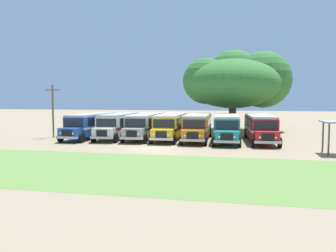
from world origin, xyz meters
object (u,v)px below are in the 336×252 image
object	(u,v)px
parked_bus_slot_2	(145,125)
parked_bus_slot_5	(227,126)
parked_bus_slot_6	(260,127)
utility_pole	(53,109)
parked_bus_slot_3	(171,125)
broad_shade_tree	(236,81)
parked_bus_slot_0	(91,124)
parked_bus_slot_4	(198,126)
parked_bus_slot_1	(118,124)

from	to	relation	value
parked_bus_slot_2	parked_bus_slot_5	xyz separation A→B (m)	(9.41, -0.82, 0.00)
parked_bus_slot_6	utility_pole	size ratio (longest dim) A/B	1.76
parked_bus_slot_3	broad_shade_tree	size ratio (longest dim) A/B	0.71
parked_bus_slot_3	parked_bus_slot_0	bearing A→B (deg)	-88.21
parked_bus_slot_4	parked_bus_slot_5	bearing A→B (deg)	79.96
parked_bus_slot_0	parked_bus_slot_6	size ratio (longest dim) A/B	0.99
parked_bus_slot_3	utility_pole	size ratio (longest dim) A/B	1.75
parked_bus_slot_2	parked_bus_slot_3	world-z (taller)	same
parked_bus_slot_0	parked_bus_slot_1	bearing A→B (deg)	101.91
parked_bus_slot_1	parked_bus_slot_4	size ratio (longest dim) A/B	1.00
parked_bus_slot_4	utility_pole	world-z (taller)	utility_pole
parked_bus_slot_4	utility_pole	distance (m)	17.16
parked_bus_slot_1	parked_bus_slot_6	world-z (taller)	same
broad_shade_tree	parked_bus_slot_3	bearing A→B (deg)	-119.99
utility_pole	parked_bus_slot_1	bearing A→B (deg)	10.90
parked_bus_slot_5	parked_bus_slot_6	xyz separation A→B (m)	(3.52, 0.37, 0.00)
parked_bus_slot_2	broad_shade_tree	size ratio (longest dim) A/B	0.71
parked_bus_slot_3	parked_bus_slot_5	bearing A→B (deg)	80.95
parked_bus_slot_2	parked_bus_slot_5	world-z (taller)	same
parked_bus_slot_0	parked_bus_slot_6	xyz separation A→B (m)	(19.29, 0.29, 0.00)
parked_bus_slot_2	parked_bus_slot_6	distance (m)	12.94
parked_bus_slot_0	parked_bus_slot_2	size ratio (longest dim) A/B	1.00
parked_bus_slot_5	broad_shade_tree	size ratio (longest dim) A/B	0.71
parked_bus_slot_2	parked_bus_slot_4	xyz separation A→B (m)	(6.21, -0.38, 0.00)
parked_bus_slot_1	broad_shade_tree	world-z (taller)	broad_shade_tree
parked_bus_slot_5	parked_bus_slot_4	bearing A→B (deg)	-100.37
parked_bus_slot_5	utility_pole	xyz separation A→B (m)	(-20.22, -0.75, 1.76)
parked_bus_slot_5	parked_bus_slot_3	bearing A→B (deg)	-99.21
utility_pole	parked_bus_slot_4	bearing A→B (deg)	4.02
parked_bus_slot_1	parked_bus_slot_5	xyz separation A→B (m)	(12.63, -0.71, 0.00)
parked_bus_slot_0	parked_bus_slot_1	distance (m)	3.20
parked_bus_slot_3	broad_shade_tree	bearing A→B (deg)	147.71
parked_bus_slot_5	parked_bus_slot_6	world-z (taller)	same
parked_bus_slot_2	parked_bus_slot_4	world-z (taller)	same
parked_bus_slot_2	broad_shade_tree	distance (m)	16.90
parked_bus_slot_4	broad_shade_tree	bearing A→B (deg)	160.40
parked_bus_slot_4	broad_shade_tree	xyz separation A→B (m)	(3.99, 12.67, 5.53)
parked_bus_slot_2	parked_bus_slot_4	distance (m)	6.22
parked_bus_slot_5	parked_bus_slot_6	distance (m)	3.54
parked_bus_slot_4	broad_shade_tree	world-z (taller)	broad_shade_tree
utility_pole	parked_bus_slot_6	bearing A→B (deg)	2.69
parked_bus_slot_4	parked_bus_slot_6	distance (m)	6.73
parked_bus_slot_3	parked_bus_slot_5	size ratio (longest dim) A/B	1.00
broad_shade_tree	parked_bus_slot_0	bearing A→B (deg)	-141.76
parked_bus_slot_5	parked_bus_slot_6	bearing A→B (deg)	93.46
parked_bus_slot_1	utility_pole	distance (m)	7.93
parked_bus_slot_1	parked_bus_slot_2	distance (m)	3.22
parked_bus_slot_2	parked_bus_slot_3	xyz separation A→B (m)	(3.06, -0.07, 0.00)
parked_bus_slot_2	parked_bus_slot_6	size ratio (longest dim) A/B	1.00
parked_bus_slot_3	parked_bus_slot_6	size ratio (longest dim) A/B	1.00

